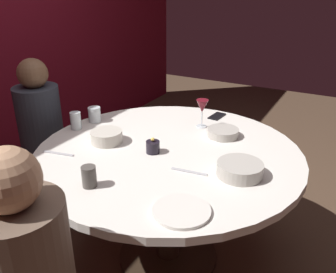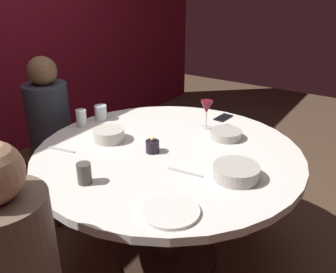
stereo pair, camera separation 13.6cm
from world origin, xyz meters
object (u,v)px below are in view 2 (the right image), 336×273
at_px(seated_diner_back, 49,120).
at_px(cup_near_candle, 84,173).
at_px(bowl_small_white, 226,134).
at_px(seated_diner_left, 11,261).
at_px(cell_phone, 223,118).
at_px(dining_table, 168,172).
at_px(dinner_plate, 170,211).
at_px(cup_by_left_diner, 81,118).
at_px(cup_by_right_diner, 101,113).
at_px(bowl_salad_center, 109,135).
at_px(wine_glass, 207,108).
at_px(bowl_serving_large, 236,172).
at_px(candle_holder, 153,146).

height_order(seated_diner_back, cup_near_candle, seated_diner_back).
bearing_deg(bowl_small_white, seated_diner_left, 171.39).
bearing_deg(cell_phone, seated_diner_back, -144.22).
bearing_deg(dining_table, dinner_plate, -145.79).
distance_m(cup_by_left_diner, cup_by_right_diner, 0.15).
height_order(bowl_salad_center, bowl_small_white, bowl_salad_center).
xyz_separation_m(dining_table, cup_near_candle, (-0.49, 0.13, 0.19)).
bearing_deg(wine_glass, bowl_serving_large, -139.07).
distance_m(cell_phone, bowl_small_white, 0.32).
bearing_deg(seated_diner_back, seated_diner_left, -45.02).
bearing_deg(cup_by_left_diner, cup_near_candle, -133.32).
distance_m(dinner_plate, cup_near_candle, 0.45).
height_order(wine_glass, bowl_small_white, wine_glass).
height_order(candle_holder, cup_by_right_diner, cup_by_right_diner).
bearing_deg(candle_holder, seated_diner_left, -176.44).
distance_m(seated_diner_back, wine_glass, 1.08).
bearing_deg(cell_phone, wine_glass, -90.15).
bearing_deg(cup_near_candle, dinner_plate, -87.06).
bearing_deg(bowl_small_white, bowl_serving_large, -149.30).
distance_m(seated_diner_left, bowl_salad_center, 0.96).
bearing_deg(wine_glass, seated_diner_left, 178.96).
height_order(seated_diner_back, wine_glass, seated_diner_back).
relative_size(dinner_plate, cup_near_candle, 2.44).
relative_size(seated_diner_left, seated_diner_back, 1.02).
bearing_deg(cup_by_right_diner, dinner_plate, -123.04).
relative_size(seated_diner_back, cup_near_candle, 11.64).
bearing_deg(bowl_small_white, cup_by_right_diner, 102.17).
relative_size(bowl_serving_large, cup_by_right_diner, 2.26).
bearing_deg(dining_table, bowl_serving_large, -99.83).
height_order(seated_diner_back, candle_holder, seated_diner_back).
relative_size(seated_diner_back, wine_glass, 6.47).
xyz_separation_m(dining_table, cell_phone, (0.60, -0.04, 0.14)).
bearing_deg(bowl_salad_center, seated_diner_left, -158.45).
bearing_deg(cup_by_left_diner, bowl_small_white, -68.57).
xyz_separation_m(seated_diner_back, dinner_plate, (-0.47, -1.29, 0.04)).
relative_size(cup_near_candle, cup_by_left_diner, 0.91).
xyz_separation_m(dining_table, seated_diner_back, (0.00, 0.97, 0.10)).
bearing_deg(seated_diner_left, dinner_plate, -32.28).
relative_size(wine_glass, bowl_salad_center, 0.99).
xyz_separation_m(candle_holder, bowl_small_white, (0.38, -0.25, -0.01)).
distance_m(cup_near_candle, cup_by_left_diner, 0.70).
bearing_deg(cup_by_left_diner, dinner_plate, -115.51).
bearing_deg(cup_near_candle, cell_phone, -9.07).
bearing_deg(bowl_serving_large, candle_holder, 88.90).
xyz_separation_m(candle_holder, bowl_salad_center, (-0.01, 0.30, 0.00)).
bearing_deg(dining_table, bowl_salad_center, 102.65).
xyz_separation_m(wine_glass, cup_near_candle, (-0.88, 0.15, -0.08)).
height_order(seated_diner_back, bowl_small_white, seated_diner_back).
bearing_deg(dinner_plate, seated_diner_back, 70.05).
xyz_separation_m(seated_diner_left, cup_by_right_diner, (1.11, 0.62, 0.07)).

